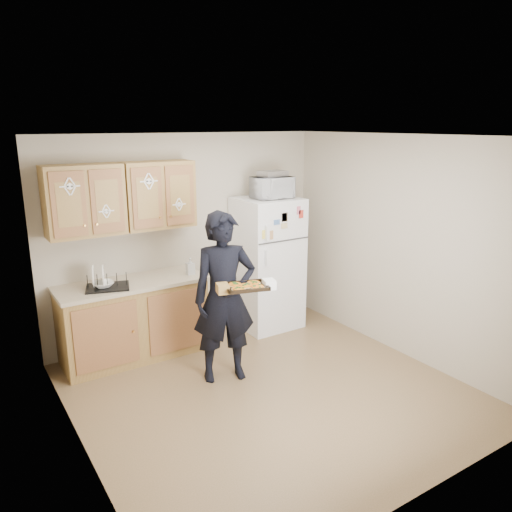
{
  "coord_description": "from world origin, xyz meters",
  "views": [
    {
      "loc": [
        -2.55,
        -3.71,
        2.62
      ],
      "look_at": [
        0.14,
        0.45,
        1.29
      ],
      "focal_mm": 35.0,
      "sensor_mm": 36.0,
      "label": 1
    }
  ],
  "objects_px": {
    "baking_tray": "(246,287)",
    "dish_rack": "(107,280)",
    "refrigerator": "(267,263)",
    "microwave": "(272,188)",
    "person": "(224,298)"
  },
  "relations": [
    {
      "from": "baking_tray",
      "to": "microwave",
      "type": "height_order",
      "value": "microwave"
    },
    {
      "from": "person",
      "to": "baking_tray",
      "type": "distance_m",
      "value": 0.35
    },
    {
      "from": "dish_rack",
      "to": "baking_tray",
      "type": "bearing_deg",
      "value": -50.11
    },
    {
      "from": "baking_tray",
      "to": "person",
      "type": "bearing_deg",
      "value": 122.47
    },
    {
      "from": "person",
      "to": "baking_tray",
      "type": "height_order",
      "value": "person"
    },
    {
      "from": "refrigerator",
      "to": "baking_tray",
      "type": "bearing_deg",
      "value": -131.47
    },
    {
      "from": "refrigerator",
      "to": "microwave",
      "type": "relative_size",
      "value": 3.53
    },
    {
      "from": "refrigerator",
      "to": "dish_rack",
      "type": "height_order",
      "value": "refrigerator"
    },
    {
      "from": "refrigerator",
      "to": "microwave",
      "type": "xyz_separation_m",
      "value": [
        0.03,
        -0.05,
        0.98
      ]
    },
    {
      "from": "microwave",
      "to": "dish_rack",
      "type": "xyz_separation_m",
      "value": [
        -2.11,
        0.03,
        -0.84
      ]
    },
    {
      "from": "baking_tray",
      "to": "refrigerator",
      "type": "bearing_deg",
      "value": 64.76
    },
    {
      "from": "baking_tray",
      "to": "dish_rack",
      "type": "bearing_deg",
      "value": 146.13
    },
    {
      "from": "microwave",
      "to": "person",
      "type": "bearing_deg",
      "value": -141.8
    },
    {
      "from": "refrigerator",
      "to": "person",
      "type": "xyz_separation_m",
      "value": [
        -1.17,
        -0.94,
        0.04
      ]
    },
    {
      "from": "refrigerator",
      "to": "microwave",
      "type": "height_order",
      "value": "microwave"
    }
  ]
}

